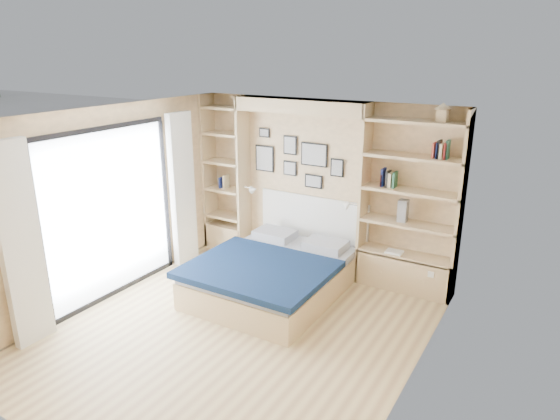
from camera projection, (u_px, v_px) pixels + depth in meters
The scene contains 8 objects.
ground at pixel (237, 331), 5.86m from camera, with size 4.50×4.50×0.00m, color #D3BA80.
room_shell at pixel (275, 206), 6.96m from camera, with size 4.50×4.50×4.50m.
bed at pixel (274, 273), 6.72m from camera, with size 1.77×2.27×1.07m.
photo_gallery at pixel (296, 159), 7.40m from camera, with size 1.48×0.02×0.82m.
reading_lamps at pixel (297, 196), 7.30m from camera, with size 1.92×0.12×0.15m.
shelf_decor at pixel (401, 166), 6.45m from camera, with size 3.50×0.23×2.03m.
deck at pixel (44, 266), 7.60m from camera, with size 3.20×4.00×0.05m, color #756556.
deck_chair at pixel (65, 236), 7.86m from camera, with size 0.47×0.74×0.73m.
Camera 1 is at (3.05, -4.16, 3.17)m, focal length 32.00 mm.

